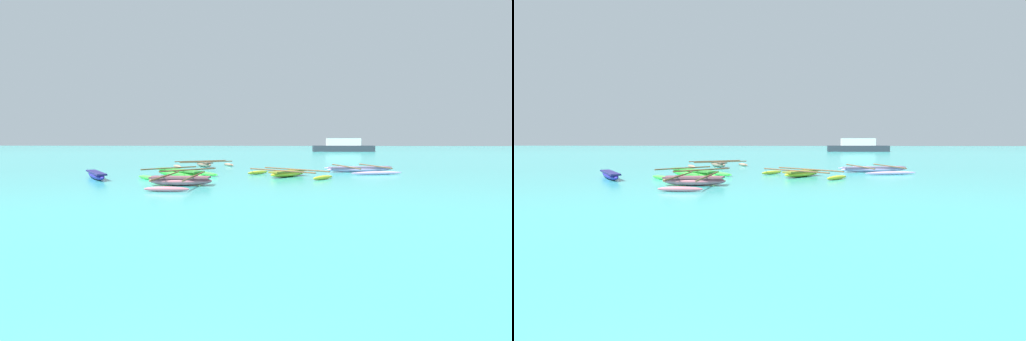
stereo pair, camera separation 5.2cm
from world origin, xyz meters
TOP-DOWN VIEW (x-y plane):
  - moored_boat_0 at (-3.23, 14.57)m, footprint 2.68×4.25m
  - moored_boat_1 at (-4.44, 25.95)m, footprint 4.27×3.50m
  - moored_boat_2 at (1.34, 18.83)m, footprint 4.47×4.13m
  - moored_boat_3 at (-8.07, 17.17)m, footprint 2.42×3.21m
  - moored_boat_4 at (-4.17, 18.01)m, footprint 3.95×4.02m
  - moored_boat_5 at (5.67, 22.17)m, footprint 4.13×4.86m
  - distant_ferry at (10.93, 62.56)m, footprint 9.60×2.11m

SIDE VIEW (x-z plane):
  - moored_boat_5 at x=5.67m, z-range -0.02..0.35m
  - moored_boat_2 at x=1.34m, z-range -0.01..0.37m
  - moored_boat_1 at x=-4.44m, z-range -0.01..0.40m
  - moored_boat_3 at x=-8.07m, z-range 0.02..0.37m
  - moored_boat_0 at x=-3.23m, z-range -0.01..0.43m
  - moored_boat_4 at x=-4.17m, z-range -0.01..0.46m
  - distant_ferry at x=10.93m, z-range -0.20..1.91m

